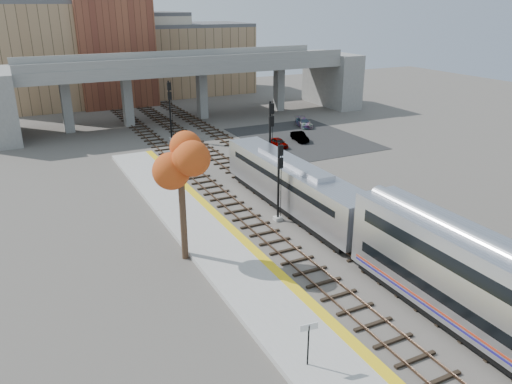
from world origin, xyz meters
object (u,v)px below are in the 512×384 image
signal_mast_near (279,185)px  car_a (279,143)px  signal_mast_far (170,111)px  tree (180,163)px  signal_mast_mid (270,140)px  car_c (304,123)px  locomotive (293,184)px  car_b (300,137)px

signal_mast_near → car_a: size_ratio=2.05×
signal_mast_far → tree: tree is taller
signal_mast_mid → car_c: (14.49, 17.17, -3.30)m
signal_mast_mid → locomotive: bearing=-104.6°
signal_mast_mid → signal_mast_far: bearing=102.5°
signal_mast_near → tree: size_ratio=0.70×
signal_mast_mid → signal_mast_far: signal_mast_mid is taller
locomotive → signal_mast_mid: signal_mast_mid is taller
locomotive → signal_mast_far: 26.33m
locomotive → car_c: (16.49, 24.85, -1.67)m
locomotive → signal_mast_near: (-2.10, -1.41, 0.77)m
locomotive → signal_mast_near: size_ratio=2.98×
locomotive → tree: 12.34m
tree → car_c: 40.17m
tree → car_b: (22.74, 22.50, -6.18)m
tree → car_a: 29.28m
car_b → car_a: bearing=-154.0°
tree → car_b: tree is taller
signal_mast_far → signal_mast_near: bearing=-90.0°
car_a → car_b: size_ratio=0.91×
locomotive → signal_mast_mid: (2.00, 7.68, 1.63)m
signal_mast_far → car_c: bearing=-4.2°
signal_mast_mid → signal_mast_far: 18.98m
signal_mast_near → car_c: 32.27m
car_c → car_a: bearing=-124.5°
car_c → car_b: bearing=-112.5°
signal_mast_near → signal_mast_mid: (4.10, 9.09, 0.86)m
signal_mast_near → car_b: (14.07, 19.91, -2.45)m
tree → car_a: tree is taller
car_a → car_c: (8.17, 7.53, 0.04)m
signal_mast_mid → car_c: 22.71m
locomotive → signal_mast_far: signal_mast_far is taller
signal_mast_near → tree: (-8.66, -2.59, 3.73)m
signal_mast_mid → car_a: 12.00m
locomotive → signal_mast_near: signal_mast_near is taller
car_b → signal_mast_mid: bearing=-124.6°
locomotive → tree: (-10.76, -4.00, 4.50)m
locomotive → tree: tree is taller
signal_mast_far → car_c: 18.90m
car_a → car_b: bearing=18.1°
car_b → locomotive: bearing=-114.9°
locomotive → car_b: locomotive is taller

